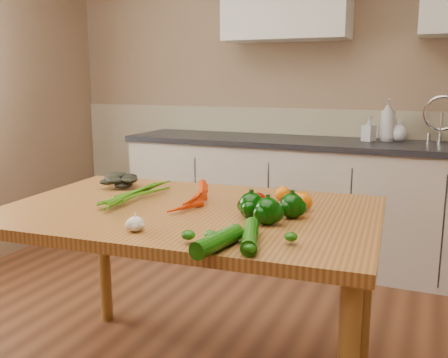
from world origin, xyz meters
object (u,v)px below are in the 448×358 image
Objects in this scene: soap_bottle_c at (399,130)px; zucchini_a at (250,236)px; pepper_b at (292,206)px; garlic_bulb at (135,224)px; tomato_c at (302,201)px; soap_bottle_b at (369,129)px; tomato_b at (283,193)px; carrot_bunch at (177,195)px; tomato_a at (258,200)px; soap_bottle_a at (388,120)px; zucchini_b at (218,241)px; pepper_c at (268,211)px; pepper_a at (251,206)px; leafy_greens at (123,177)px; table at (189,230)px.

soap_bottle_c is 2.24m from zucchini_a.
pepper_b is at bearing 148.00° from soap_bottle_c.
tomato_c reaches higher than garlic_bulb.
soap_bottle_b is 2.14m from zucchini_a.
soap_bottle_c is at bearing 77.46° from tomato_b.
carrot_bunch is 4.16× the size of tomato_b.
soap_bottle_c is 1.66× the size of pepper_b.
garlic_bulb is at bearing -118.39° from tomato_b.
pepper_b is 0.20m from tomato_a.
soap_bottle_a is 2.32m from zucchini_b.
zucchini_a is at bearing 4.23° from garlic_bulb.
tomato_a is (-0.11, 0.23, -0.02)m from pepper_c.
soap_bottle_c is (0.19, 0.08, -0.01)m from soap_bottle_b.
tomato_c is (0.46, 0.50, 0.01)m from garlic_bulb.
pepper_b is at bearing 83.40° from zucchini_a.
carrot_bunch is 0.40m from garlic_bulb.
pepper_a is at bearing -103.66° from soap_bottle_a.
carrot_bunch is 0.46m from tomato_b.
soap_bottle_b reaches higher than tomato_c.
pepper_b reaches higher than zucchini_b.
zucchini_a is at bearing -42.21° from carrot_bunch.
carrot_bunch reaches higher than zucchini_a.
tomato_b is 0.61m from zucchini_a.
soap_bottle_c is 0.55× the size of carrot_bunch.
soap_bottle_b is at bearing 83.82° from tomato_b.
pepper_c is 1.46× the size of tomato_b.
soap_bottle_a is 1.75× the size of soap_bottle_b.
zucchini_b is at bearing -10.85° from garlic_bulb.
zucchini_b is at bearing 146.72° from soap_bottle_c.
pepper_b is at bearing 25.19° from pepper_a.
soap_bottle_a is 4.48× the size of tomato_a.
leafy_greens is at bearing -175.66° from tomato_b.
tomato_b is 0.30× the size of zucchini_b.
leafy_greens is 2.30× the size of pepper_b.
soap_bottle_c is 0.72× the size of leafy_greens.
pepper_c reaches higher than zucchini_b.
zucchini_a is at bearing 148.16° from soap_bottle_c.
tomato_a reaches higher than table.
pepper_c is at bearing -20.70° from leafy_greens.
pepper_c reaches higher than tomato_b.
pepper_b reaches higher than tomato_c.
pepper_c reaches higher than tomato_a.
zucchini_a is (0.85, -0.54, -0.03)m from leafy_greens.
table is 0.47m from tomato_c.
soap_bottle_b is at bearing 88.19° from pepper_b.
pepper_b is at bearing -6.21° from carrot_bunch.
pepper_c is at bearing -33.77° from pepper_a.
carrot_bunch is 4.52× the size of garlic_bulb.
soap_bottle_c is at bearing 64.15° from carrot_bunch.
soap_bottle_a reaches higher than tomato_b.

